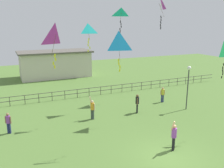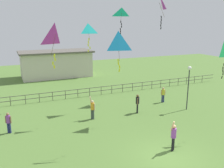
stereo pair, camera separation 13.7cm
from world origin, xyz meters
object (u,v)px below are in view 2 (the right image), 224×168
(person_0, at_px, (8,121))
(person_1, at_px, (163,94))
(person_2, at_px, (137,102))
(kite_2, at_px, (223,51))
(kite_1, at_px, (118,42))
(kite_5, at_px, (88,30))
(kite_7, at_px, (159,4))
(kite_6, at_px, (55,36))
(lamppost, at_px, (189,78))
(person_4, at_px, (174,135))
(kite_4, at_px, (122,14))
(person_3, at_px, (92,108))

(person_0, bearing_deg, person_1, 5.70)
(person_2, bearing_deg, kite_2, -58.64)
(kite_1, height_order, kite_5, kite_5)
(kite_5, height_order, kite_7, kite_7)
(kite_1, height_order, kite_7, kite_7)
(person_2, xyz_separation_m, kite_6, (-7.76, -4.00, 6.19))
(kite_5, bearing_deg, kite_7, -16.30)
(lamppost, xyz_separation_m, person_4, (-5.98, -5.71, -2.00))
(person_0, height_order, kite_4, kite_4)
(kite_6, bearing_deg, person_4, -23.11)
(kite_2, height_order, kite_4, kite_4)
(kite_1, relative_size, kite_5, 1.15)
(kite_6, distance_m, kite_7, 9.82)
(person_1, bearing_deg, kite_6, -154.29)
(kite_7, bearing_deg, person_0, 175.09)
(person_2, relative_size, kite_1, 0.68)
(person_1, bearing_deg, kite_7, -136.77)
(person_4, height_order, kite_5, kite_5)
(lamppost, height_order, person_4, lamppost)
(kite_2, relative_size, kite_4, 1.09)
(person_0, bearing_deg, kite_4, 12.84)
(kite_4, xyz_separation_m, kite_6, (-7.32, -6.51, -1.56))
(lamppost, distance_m, person_4, 8.51)
(person_3, distance_m, person_4, 7.60)
(person_2, bearing_deg, kite_6, -152.71)
(kite_1, relative_size, kite_4, 1.06)
(lamppost, bearing_deg, kite_7, 176.60)
(person_1, relative_size, kite_6, 0.61)
(person_0, bearing_deg, person_3, 0.67)
(person_2, bearing_deg, kite_1, -133.30)
(lamppost, distance_m, kite_4, 8.49)
(person_3, height_order, kite_7, kite_7)
(kite_5, bearing_deg, kite_2, -39.80)
(person_2, height_order, kite_1, kite_1)
(person_4, height_order, kite_2, kite_2)
(person_0, bearing_deg, kite_2, -22.37)
(kite_2, bearing_deg, person_0, 157.63)
(person_0, height_order, kite_5, kite_5)
(person_4, bearing_deg, kite_4, 84.91)
(person_3, bearing_deg, person_0, -179.33)
(person_4, bearing_deg, lamppost, 43.64)
(lamppost, relative_size, person_1, 2.62)
(person_4, xyz_separation_m, kite_2, (4.72, 1.11, 5.01))
(kite_1, xyz_separation_m, kite_6, (-3.85, 0.14, 0.45))
(kite_2, bearing_deg, person_1, 86.27)
(person_0, height_order, kite_2, kite_2)
(kite_2, height_order, kite_5, kite_5)
(kite_7, bearing_deg, kite_5, 163.70)
(person_3, distance_m, kite_6, 8.32)
(lamppost, relative_size, kite_2, 1.60)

